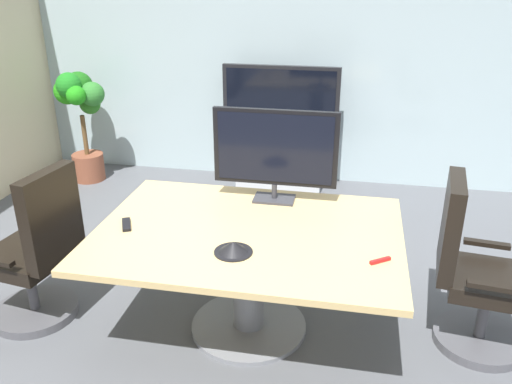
{
  "coord_description": "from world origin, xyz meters",
  "views": [
    {
      "loc": [
        0.73,
        -2.81,
        2.21
      ],
      "look_at": [
        0.13,
        0.24,
        0.88
      ],
      "focal_mm": 36.89,
      "sensor_mm": 36.0,
      "label": 1
    }
  ],
  "objects_px": {
    "conference_table": "(248,255)",
    "office_chair_right": "(473,279)",
    "wall_display_unit": "(280,148)",
    "potted_plant": "(81,111)",
    "tv_monitor": "(275,150)",
    "office_chair_left": "(37,260)",
    "remote_control": "(126,224)",
    "conference_phone": "(233,248)"
  },
  "relations": [
    {
      "from": "office_chair_right",
      "to": "wall_display_unit",
      "type": "height_order",
      "value": "wall_display_unit"
    },
    {
      "from": "wall_display_unit",
      "to": "potted_plant",
      "type": "bearing_deg",
      "value": -175.16
    },
    {
      "from": "wall_display_unit",
      "to": "conference_table",
      "type": "bearing_deg",
      "value": -85.96
    },
    {
      "from": "office_chair_left",
      "to": "remote_control",
      "type": "height_order",
      "value": "office_chair_left"
    },
    {
      "from": "office_chair_right",
      "to": "conference_phone",
      "type": "xyz_separation_m",
      "value": [
        -1.4,
        -0.42,
        0.3
      ]
    },
    {
      "from": "conference_phone",
      "to": "remote_control",
      "type": "relative_size",
      "value": 1.29
    },
    {
      "from": "office_chair_left",
      "to": "conference_phone",
      "type": "height_order",
      "value": "office_chair_left"
    },
    {
      "from": "potted_plant",
      "to": "tv_monitor",
      "type": "bearing_deg",
      "value": -36.68
    },
    {
      "from": "conference_table",
      "to": "remote_control",
      "type": "distance_m",
      "value": 0.78
    },
    {
      "from": "conference_table",
      "to": "potted_plant",
      "type": "xyz_separation_m",
      "value": [
        -2.33,
        2.29,
        0.23
      ]
    },
    {
      "from": "office_chair_left",
      "to": "tv_monitor",
      "type": "xyz_separation_m",
      "value": [
        1.46,
        0.65,
        0.63
      ]
    },
    {
      "from": "tv_monitor",
      "to": "conference_phone",
      "type": "xyz_separation_m",
      "value": [
        -0.11,
        -0.78,
        -0.33
      ]
    },
    {
      "from": "potted_plant",
      "to": "office_chair_left",
      "type": "bearing_deg",
      "value": -68.64
    },
    {
      "from": "conference_table",
      "to": "potted_plant",
      "type": "height_order",
      "value": "potted_plant"
    },
    {
      "from": "office_chair_right",
      "to": "wall_display_unit",
      "type": "bearing_deg",
      "value": 40.63
    },
    {
      "from": "potted_plant",
      "to": "wall_display_unit",
      "type": "bearing_deg",
      "value": 4.84
    },
    {
      "from": "wall_display_unit",
      "to": "potted_plant",
      "type": "relative_size",
      "value": 1.08
    },
    {
      "from": "tv_monitor",
      "to": "potted_plant",
      "type": "xyz_separation_m",
      "value": [
        -2.41,
        1.8,
        -0.3
      ]
    },
    {
      "from": "conference_table",
      "to": "office_chair_right",
      "type": "xyz_separation_m",
      "value": [
        1.37,
        0.14,
        -0.1
      ]
    },
    {
      "from": "potted_plant",
      "to": "remote_control",
      "type": "distance_m",
      "value": 2.85
    },
    {
      "from": "office_chair_left",
      "to": "office_chair_right",
      "type": "distance_m",
      "value": 2.76
    },
    {
      "from": "conference_phone",
      "to": "wall_display_unit",
      "type": "bearing_deg",
      "value": 93.09
    },
    {
      "from": "wall_display_unit",
      "to": "remote_control",
      "type": "distance_m",
      "value": 2.64
    },
    {
      "from": "conference_table",
      "to": "conference_phone",
      "type": "height_order",
      "value": "conference_phone"
    },
    {
      "from": "office_chair_right",
      "to": "remote_control",
      "type": "bearing_deg",
      "value": 103.1
    },
    {
      "from": "office_chair_right",
      "to": "potted_plant",
      "type": "xyz_separation_m",
      "value": [
        -3.7,
        2.15,
        0.33
      ]
    },
    {
      "from": "tv_monitor",
      "to": "remote_control",
      "type": "height_order",
      "value": "tv_monitor"
    },
    {
      "from": "tv_monitor",
      "to": "office_chair_right",
      "type": "bearing_deg",
      "value": -15.3
    },
    {
      "from": "office_chair_left",
      "to": "remote_control",
      "type": "distance_m",
      "value": 0.68
    },
    {
      "from": "potted_plant",
      "to": "conference_phone",
      "type": "relative_size",
      "value": 5.52
    },
    {
      "from": "remote_control",
      "to": "potted_plant",
      "type": "bearing_deg",
      "value": 98.13
    },
    {
      "from": "office_chair_left",
      "to": "office_chair_right",
      "type": "height_order",
      "value": "same"
    },
    {
      "from": "wall_display_unit",
      "to": "office_chair_right",
      "type": "bearing_deg",
      "value": -56.44
    },
    {
      "from": "tv_monitor",
      "to": "potted_plant",
      "type": "height_order",
      "value": "tv_monitor"
    },
    {
      "from": "office_chair_left",
      "to": "potted_plant",
      "type": "relative_size",
      "value": 0.9
    },
    {
      "from": "office_chair_left",
      "to": "wall_display_unit",
      "type": "xyz_separation_m",
      "value": [
        1.2,
        2.63,
        -0.01
      ]
    },
    {
      "from": "office_chair_right",
      "to": "wall_display_unit",
      "type": "xyz_separation_m",
      "value": [
        -1.55,
        2.33,
        -0.01
      ]
    },
    {
      "from": "wall_display_unit",
      "to": "conference_phone",
      "type": "relative_size",
      "value": 5.95
    },
    {
      "from": "wall_display_unit",
      "to": "conference_phone",
      "type": "bearing_deg",
      "value": -86.91
    },
    {
      "from": "wall_display_unit",
      "to": "conference_phone",
      "type": "height_order",
      "value": "wall_display_unit"
    },
    {
      "from": "office_chair_left",
      "to": "office_chair_right",
      "type": "xyz_separation_m",
      "value": [
        2.75,
        0.3,
        0.0
      ]
    },
    {
      "from": "wall_display_unit",
      "to": "remote_control",
      "type": "xyz_separation_m",
      "value": [
        -0.58,
        -2.56,
        0.29
      ]
    }
  ]
}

